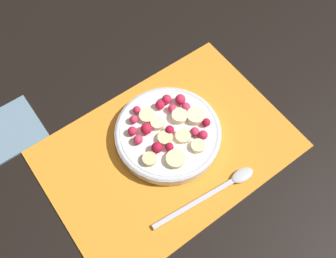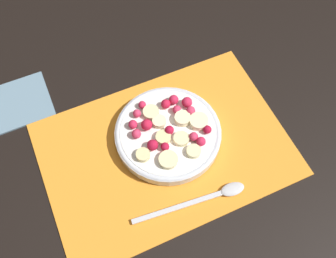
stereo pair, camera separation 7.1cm
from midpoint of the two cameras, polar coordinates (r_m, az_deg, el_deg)
ground_plane at (r=0.73m, az=-2.76°, el=-3.41°), size 3.00×3.00×0.00m
placemat at (r=0.73m, az=-2.77°, el=-3.31°), size 0.47×0.33×0.01m
fruit_bowl at (r=0.73m, az=-2.77°, el=-0.80°), size 0.21×0.21×0.05m
spoon at (r=0.70m, az=5.51°, el=-9.00°), size 0.21×0.04×0.01m
napkin at (r=0.83m, az=-25.98°, el=-0.70°), size 0.14×0.12×0.01m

